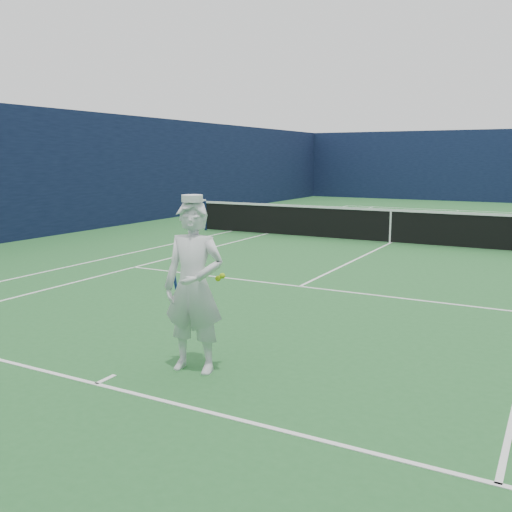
{
  "coord_description": "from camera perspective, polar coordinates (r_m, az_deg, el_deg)",
  "views": [
    {
      "loc": [
        4.39,
        -16.27,
        2.47
      ],
      "look_at": [
        0.72,
        -9.5,
        1.13
      ],
      "focal_mm": 40.0,
      "sensor_mm": 36.0,
      "label": 1
    }
  ],
  "objects": [
    {
      "name": "windscreen_fence",
      "position": [
        16.86,
        13.49,
        7.97
      ],
      "size": [
        20.12,
        36.12,
        4.0
      ],
      "color": "#0E1734",
      "rests_on": "ground"
    },
    {
      "name": "ground",
      "position": [
        17.03,
        13.23,
        1.23
      ],
      "size": [
        80.0,
        80.0,
        0.0
      ],
      "primitive_type": "plane",
      "color": "#25622C",
      "rests_on": "ground"
    },
    {
      "name": "tennis_net",
      "position": [
        16.96,
        13.3,
        3.09
      ],
      "size": [
        12.88,
        0.09,
        1.07
      ],
      "color": "#141E4C",
      "rests_on": "ground"
    },
    {
      "name": "court_markings",
      "position": [
        17.03,
        13.23,
        1.25
      ],
      "size": [
        11.03,
        23.83,
        0.01
      ],
      "color": "white",
      "rests_on": "ground"
    },
    {
      "name": "tennis_player",
      "position": [
        6.59,
        -6.24,
        -3.06
      ],
      "size": [
        0.86,
        0.59,
        2.06
      ],
      "rotation": [
        0.0,
        0.0,
        0.17
      ],
      "color": "white",
      "rests_on": "ground"
    }
  ]
}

